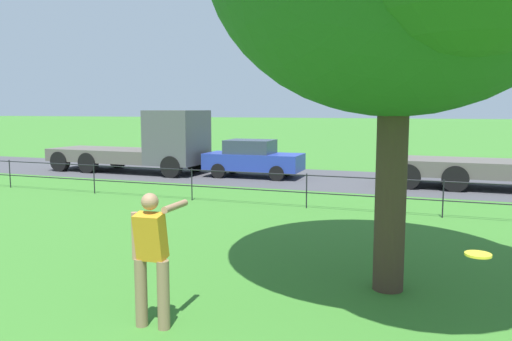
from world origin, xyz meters
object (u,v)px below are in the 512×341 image
object	(u,v)px
flatbed_truck_center	(148,145)
car_blue_far_right	(253,158)
frisbee	(478,255)
person_thrower	(152,255)

from	to	relation	value
flatbed_truck_center	car_blue_far_right	world-z (taller)	flatbed_truck_center
frisbee	flatbed_truck_center	xyz separation A→B (m)	(-12.55, 13.67, -0.11)
person_thrower	car_blue_far_right	size ratio (longest dim) A/B	0.44
flatbed_truck_center	car_blue_far_right	size ratio (longest dim) A/B	1.82
frisbee	car_blue_far_right	world-z (taller)	car_blue_far_right
person_thrower	frisbee	distance (m)	3.86
frisbee	flatbed_truck_center	world-z (taller)	flatbed_truck_center
person_thrower	flatbed_truck_center	world-z (taller)	flatbed_truck_center
person_thrower	flatbed_truck_center	distance (m)	16.32
person_thrower	flatbed_truck_center	xyz separation A→B (m)	(-8.71, 13.79, 0.26)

